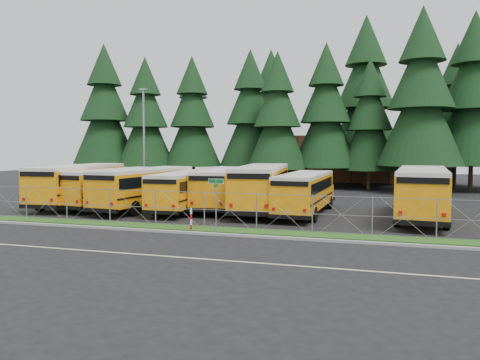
# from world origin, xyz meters

# --- Properties ---
(ground) EXTENTS (120.00, 120.00, 0.00)m
(ground) POSITION_xyz_m (0.00, 0.00, 0.00)
(ground) COLOR black
(ground) RESTS_ON ground
(curb) EXTENTS (50.00, 0.25, 0.12)m
(curb) POSITION_xyz_m (0.00, -3.10, 0.06)
(curb) COLOR gray
(curb) RESTS_ON ground
(grass_verge) EXTENTS (50.00, 1.40, 0.06)m
(grass_verge) POSITION_xyz_m (0.00, -1.70, 0.03)
(grass_verge) COLOR #1E4814
(grass_verge) RESTS_ON ground
(road_lane_line) EXTENTS (50.00, 0.12, 0.01)m
(road_lane_line) POSITION_xyz_m (0.00, -8.00, 0.01)
(road_lane_line) COLOR beige
(road_lane_line) RESTS_ON ground
(chainlink_fence) EXTENTS (44.00, 0.10, 2.00)m
(chainlink_fence) POSITION_xyz_m (0.00, -1.00, 1.00)
(chainlink_fence) COLOR gray
(chainlink_fence) RESTS_ON ground
(brick_building) EXTENTS (22.00, 10.00, 6.00)m
(brick_building) POSITION_xyz_m (6.00, 40.00, 3.00)
(brick_building) COLOR brown
(brick_building) RESTS_ON ground
(bus_0) EXTENTS (3.87, 12.03, 3.10)m
(bus_0) POSITION_xyz_m (-13.49, 5.43, 1.55)
(bus_0) COLOR orange
(bus_0) RESTS_ON ground
(bus_1) EXTENTS (4.00, 11.08, 2.84)m
(bus_1) POSITION_xyz_m (-10.52, 5.47, 1.42)
(bus_1) COLOR orange
(bus_1) RESTS_ON ground
(bus_2) EXTENTS (3.89, 11.46, 2.95)m
(bus_2) POSITION_xyz_m (-7.66, 4.93, 1.47)
(bus_2) COLOR orange
(bus_2) RESTS_ON ground
(bus_3) EXTENTS (2.95, 10.50, 2.73)m
(bus_3) POSITION_xyz_m (-4.61, 5.08, 1.36)
(bus_3) COLOR orange
(bus_3) RESTS_ON ground
(bus_4) EXTENTS (3.56, 11.21, 2.89)m
(bus_4) POSITION_xyz_m (-2.42, 6.95, 1.44)
(bus_4) COLOR orange
(bus_4) RESTS_ON ground
(bus_5) EXTENTS (4.09, 12.35, 3.18)m
(bus_5) POSITION_xyz_m (0.49, 6.26, 1.59)
(bus_5) COLOR orange
(bus_5) RESTS_ON ground
(bus_6) EXTENTS (2.91, 10.59, 2.75)m
(bus_6) POSITION_xyz_m (3.66, 5.49, 1.38)
(bus_6) COLOR orange
(bus_6) RESTS_ON ground
(bus_east) EXTENTS (3.81, 12.25, 3.16)m
(bus_east) POSITION_xyz_m (10.84, 5.51, 1.58)
(bus_east) COLOR orange
(bus_east) RESTS_ON ground
(street_sign) EXTENTS (0.84, 0.55, 2.81)m
(street_sign) POSITION_xyz_m (0.11, -2.17, 2.03)
(street_sign) COLOR gray
(street_sign) RESTS_ON ground
(striped_bollard) EXTENTS (0.11, 0.11, 1.20)m
(striped_bollard) POSITION_xyz_m (-1.31, -2.18, 0.60)
(striped_bollard) COLOR #B20C0C
(striped_bollard) RESTS_ON ground
(light_standard) EXTENTS (0.70, 0.35, 10.14)m
(light_standard) POSITION_xyz_m (-13.77, 15.93, 5.50)
(light_standard) COLOR gray
(light_standard) RESTS_ON ground
(conifer_0) EXTENTS (7.67, 7.67, 16.97)m
(conifer_0) POSITION_xyz_m (-23.82, 24.90, 8.48)
(conifer_0) COLOR black
(conifer_0) RESTS_ON ground
(conifer_1) EXTENTS (6.82, 6.82, 15.09)m
(conifer_1) POSITION_xyz_m (-18.37, 24.94, 7.54)
(conifer_1) COLOR black
(conifer_1) RESTS_ON ground
(conifer_2) EXTENTS (6.87, 6.87, 15.18)m
(conifer_2) POSITION_xyz_m (-13.06, 26.46, 7.59)
(conifer_2) COLOR black
(conifer_2) RESTS_ON ground
(conifer_3) EXTENTS (7.13, 7.13, 15.76)m
(conifer_3) POSITION_xyz_m (-6.21, 27.41, 7.88)
(conifer_3) COLOR black
(conifer_3) RESTS_ON ground
(conifer_4) EXTENTS (6.62, 6.62, 14.64)m
(conifer_4) POSITION_xyz_m (-2.28, 24.03, 7.32)
(conifer_4) COLOR black
(conifer_4) RESTS_ON ground
(conifer_5) EXTENTS (7.10, 7.10, 15.71)m
(conifer_5) POSITION_xyz_m (2.60, 26.12, 7.85)
(conifer_5) COLOR black
(conifer_5) RESTS_ON ground
(conifer_6) EXTENTS (6.26, 6.26, 13.84)m
(conifer_6) POSITION_xyz_m (7.16, 26.29, 6.92)
(conifer_6) COLOR black
(conifer_6) RESTS_ON ground
(conifer_7) EXTENTS (8.17, 8.17, 18.08)m
(conifer_7) POSITION_xyz_m (12.03, 23.74, 9.04)
(conifer_7) COLOR black
(conifer_7) RESTS_ON ground
(conifer_8) EXTENTS (8.23, 8.23, 18.19)m
(conifer_8) POSITION_xyz_m (17.23, 27.35, 9.10)
(conifer_8) COLOR black
(conifer_8) RESTS_ON ground
(conifer_10) EXTENTS (7.15, 7.15, 15.80)m
(conifer_10) POSITION_xyz_m (-16.17, 34.38, 7.90)
(conifer_10) COLOR black
(conifer_10) RESTS_ON ground
(conifer_11) EXTENTS (7.54, 7.54, 16.67)m
(conifer_11) POSITION_xyz_m (-4.94, 32.59, 8.34)
(conifer_11) COLOR black
(conifer_11) RESTS_ON ground
(conifer_12) EXTENTS (9.05, 9.05, 20.00)m
(conifer_12) POSITION_xyz_m (6.50, 32.60, 10.00)
(conifer_12) COLOR black
(conifer_12) RESTS_ON ground
(conifer_13) EXTENTS (7.29, 7.29, 16.13)m
(conifer_13) POSITION_xyz_m (16.42, 32.66, 8.07)
(conifer_13) COLOR black
(conifer_13) RESTS_ON ground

